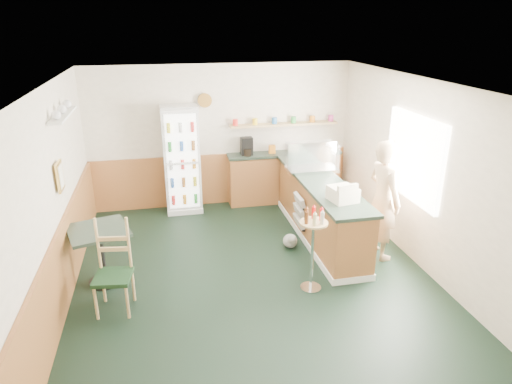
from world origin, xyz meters
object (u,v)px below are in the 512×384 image
object	(u,v)px
cafe_table	(100,245)
cafe_chair	(112,263)
shopkeeper	(383,200)
drinks_fridge	(182,160)
cash_register	(343,194)
display_case	(312,157)
condiment_stand	(313,239)

from	to	relation	value
cafe_table	cafe_chair	distance (m)	0.63
cafe_table	shopkeeper	bearing A→B (deg)	-0.58
drinks_fridge	shopkeeper	size ratio (longest dim) A/B	1.09
drinks_fridge	cafe_table	xyz separation A→B (m)	(-1.26, -2.40, -0.42)
cash_register	cafe_table	world-z (taller)	cash_register
shopkeeper	cafe_chair	xyz separation A→B (m)	(-3.89, -0.55, -0.30)
display_case	cafe_table	xyz separation A→B (m)	(-3.40, -1.26, -0.67)
shopkeeper	cafe_table	bearing A→B (deg)	80.42
drinks_fridge	cafe_chair	xyz separation A→B (m)	(-1.05, -2.99, -0.38)
drinks_fridge	condiment_stand	world-z (taller)	drinks_fridge
cash_register	cafe_table	size ratio (longest dim) A/B	0.40
shopkeeper	condiment_stand	size ratio (longest dim) A/B	1.59
cash_register	cafe_chair	world-z (taller)	cash_register
cafe_table	cash_register	bearing A→B (deg)	-2.36
display_case	cash_register	bearing A→B (deg)	-90.00
shopkeeper	drinks_fridge	bearing A→B (deg)	40.31
shopkeeper	condiment_stand	xyz separation A→B (m)	(-1.33, -0.69, -0.17)
cash_register	condiment_stand	world-z (taller)	cash_register
drinks_fridge	display_case	size ratio (longest dim) A/B	2.36
condiment_stand	cash_register	bearing A→B (deg)	43.29
drinks_fridge	condiment_stand	bearing A→B (deg)	-64.28
display_case	cafe_table	size ratio (longest dim) A/B	0.91
display_case	cafe_chair	world-z (taller)	display_case
shopkeeper	condiment_stand	bearing A→B (deg)	108.49
drinks_fridge	condiment_stand	xyz separation A→B (m)	(1.51, -3.13, -0.25)
cafe_chair	drinks_fridge	bearing A→B (deg)	78.78
drinks_fridge	display_case	bearing A→B (deg)	-28.14
drinks_fridge	cafe_table	world-z (taller)	drinks_fridge
shopkeeper	cafe_chair	size ratio (longest dim) A/B	1.56
cash_register	cafe_table	distance (m)	3.44
drinks_fridge	cafe_chair	distance (m)	3.19
cash_register	condiment_stand	bearing A→B (deg)	-147.08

